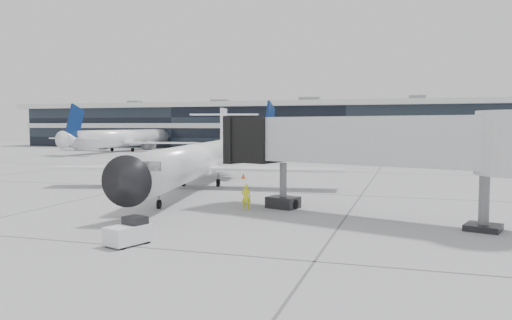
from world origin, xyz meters
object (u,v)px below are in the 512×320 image
(regional_jet, at_px, (197,159))
(baggage_tug, at_px, (129,232))
(jet_bridge, at_px, (386,142))
(ramp_worker, at_px, (246,197))

(regional_jet, distance_m, baggage_tug, 21.36)
(regional_jet, bearing_deg, jet_bridge, -42.62)
(regional_jet, xyz_separation_m, ramp_worker, (7.83, -9.84, -1.71))
(ramp_worker, relative_size, baggage_tug, 0.75)
(regional_jet, distance_m, jet_bridge, 19.87)
(baggage_tug, bearing_deg, jet_bridge, 60.97)
(regional_jet, xyz_separation_m, baggage_tug, (5.57, -20.52, -2.00))
(regional_jet, relative_size, jet_bridge, 1.68)
(regional_jet, bearing_deg, baggage_tug, -85.40)
(regional_jet, relative_size, baggage_tug, 14.14)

